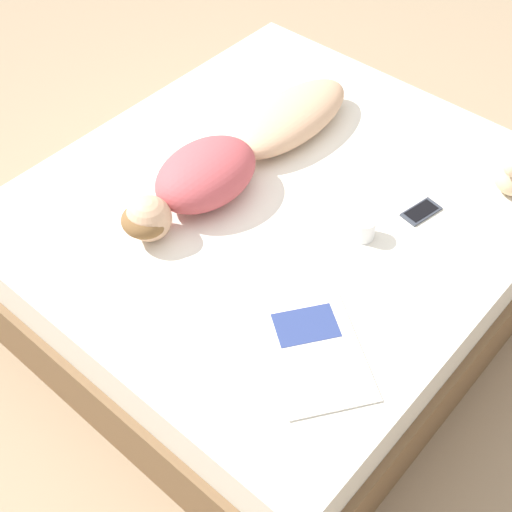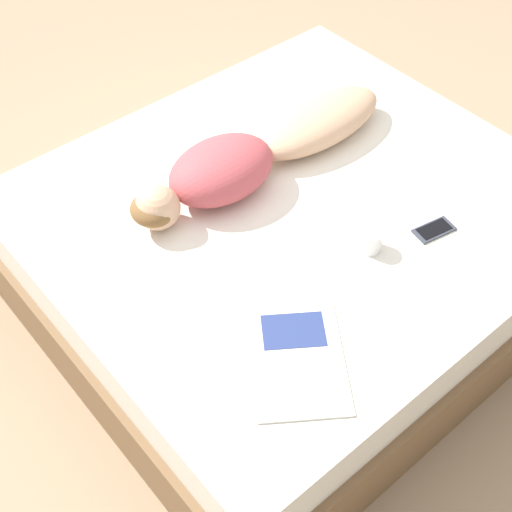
% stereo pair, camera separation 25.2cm
% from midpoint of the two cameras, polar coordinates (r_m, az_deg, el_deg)
% --- Properties ---
extents(ground_plane, '(12.00, 12.00, 0.00)m').
position_cam_midpoint_polar(ground_plane, '(3.20, -0.41, -2.55)').
color(ground_plane, '#9E8466').
extents(bed, '(1.83, 2.02, 0.54)m').
position_cam_midpoint_polar(bed, '(2.99, -0.44, 0.71)').
color(bed, brown).
rests_on(bed, ground_plane).
extents(person, '(0.32, 1.25, 0.20)m').
position_cam_midpoint_polar(person, '(2.87, -3.98, 8.08)').
color(person, tan).
rests_on(person, bed).
extents(open_magazine, '(0.53, 0.50, 0.01)m').
position_cam_midpoint_polar(open_magazine, '(2.32, 1.63, -7.84)').
color(open_magazine, silver).
rests_on(open_magazine, bed).
extents(coffee_mug, '(0.13, 0.09, 0.09)m').
position_cam_midpoint_polar(coffee_mug, '(2.63, 5.87, 2.14)').
color(coffee_mug, white).
rests_on(coffee_mug, bed).
extents(cell_phone, '(0.11, 0.17, 0.01)m').
position_cam_midpoint_polar(cell_phone, '(2.78, 10.58, 3.37)').
color(cell_phone, '#333842').
rests_on(cell_phone, bed).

